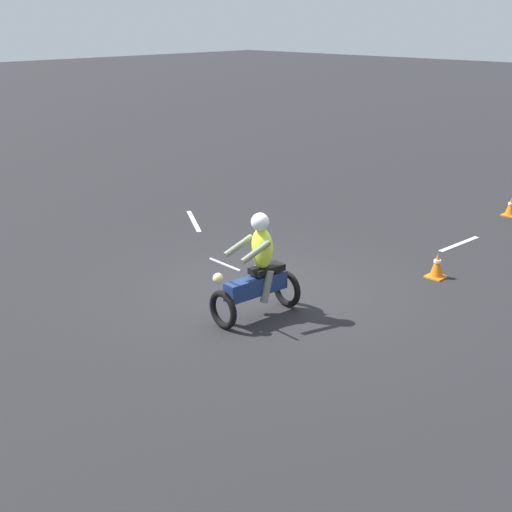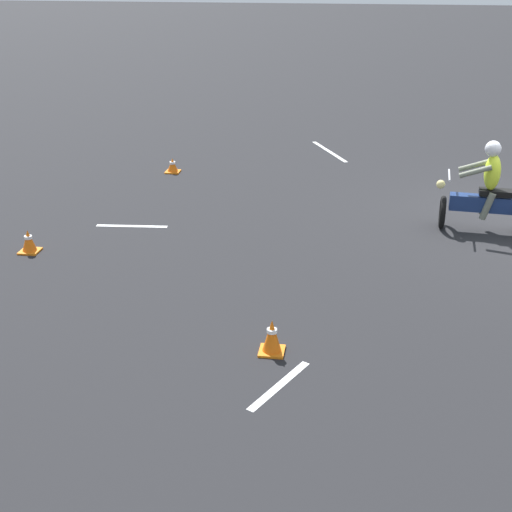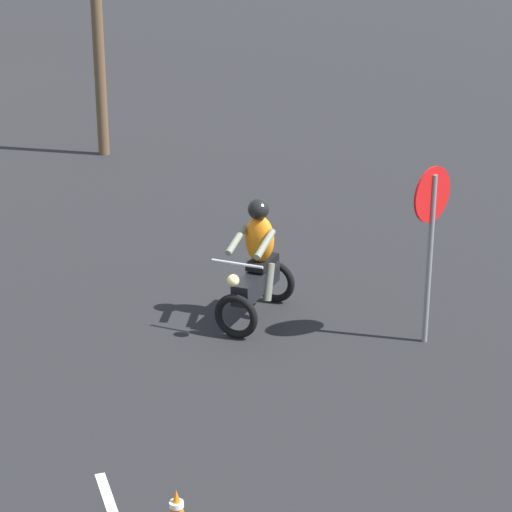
% 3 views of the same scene
% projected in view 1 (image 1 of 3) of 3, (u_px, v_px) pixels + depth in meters
% --- Properties ---
extents(ground_plane, '(120.00, 120.00, 0.00)m').
position_uv_depth(ground_plane, '(268.00, 291.00, 12.11)').
color(ground_plane, black).
extents(motorcycle_rider_foreground, '(1.54, 0.76, 1.66)m').
position_uv_depth(motorcycle_rider_foreground, '(258.00, 272.00, 10.87)').
color(motorcycle_rider_foreground, black).
rests_on(motorcycle_rider_foreground, ground).
extents(traffic_cone_near_right, '(0.32, 0.32, 0.43)m').
position_uv_depth(traffic_cone_near_right, '(511.00, 207.00, 16.56)').
color(traffic_cone_near_right, orange).
rests_on(traffic_cone_near_right, ground).
extents(traffic_cone_mid_center, '(0.32, 0.32, 0.46)m').
position_uv_depth(traffic_cone_mid_center, '(437.00, 266.00, 12.66)').
color(traffic_cone_mid_center, orange).
rests_on(traffic_cone_mid_center, ground).
extents(lane_stripe_w, '(1.39, 0.15, 0.01)m').
position_uv_depth(lane_stripe_w, '(459.00, 244.00, 14.59)').
color(lane_stripe_w, silver).
rests_on(lane_stripe_w, ground).
extents(lane_stripe_sw, '(1.03, 1.51, 0.01)m').
position_uv_depth(lane_stripe_sw, '(194.00, 221.00, 16.19)').
color(lane_stripe_sw, silver).
rests_on(lane_stripe_sw, ground).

